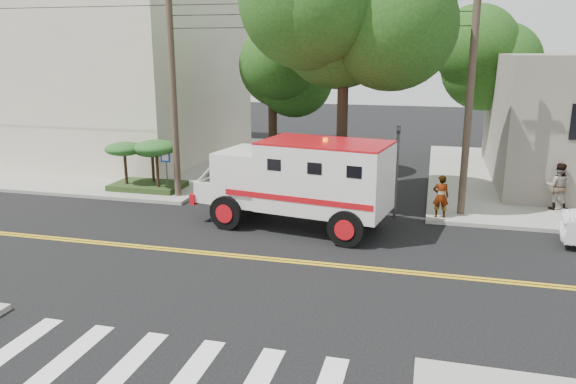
# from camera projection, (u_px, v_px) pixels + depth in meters

# --- Properties ---
(ground) EXTENTS (100.00, 100.00, 0.00)m
(ground) POSITION_uv_depth(u_px,v_px,m) (259.00, 258.00, 17.67)
(ground) COLOR black
(ground) RESTS_ON ground
(sidewalk_nw) EXTENTS (17.00, 17.00, 0.15)m
(sidewalk_nw) POSITION_uv_depth(u_px,v_px,m) (112.00, 157.00, 33.60)
(sidewalk_nw) COLOR gray
(sidewalk_nw) RESTS_ON ground
(building_left) EXTENTS (16.00, 14.00, 10.00)m
(building_left) POSITION_uv_depth(u_px,v_px,m) (90.00, 69.00, 34.23)
(building_left) COLOR beige
(building_left) RESTS_ON sidewalk_nw
(utility_pole_left) EXTENTS (0.28, 0.28, 9.00)m
(utility_pole_left) POSITION_uv_depth(u_px,v_px,m) (173.00, 95.00, 23.54)
(utility_pole_left) COLOR #382D23
(utility_pole_left) RESTS_ON ground
(utility_pole_right) EXTENTS (0.28, 0.28, 9.00)m
(utility_pole_right) POSITION_uv_depth(u_px,v_px,m) (469.00, 101.00, 20.82)
(utility_pole_right) COLOR #382D23
(utility_pole_right) RESTS_ON ground
(tree_main) EXTENTS (6.08, 5.70, 9.85)m
(tree_main) POSITION_uv_depth(u_px,v_px,m) (355.00, 27.00, 21.22)
(tree_main) COLOR black
(tree_main) RESTS_ON ground
(tree_left) EXTENTS (4.48, 4.20, 7.70)m
(tree_left) POSITION_uv_depth(u_px,v_px,m) (277.00, 62.00, 27.94)
(tree_left) COLOR black
(tree_left) RESTS_ON ground
(tree_right) EXTENTS (4.80, 4.50, 8.20)m
(tree_right) POSITION_uv_depth(u_px,v_px,m) (514.00, 55.00, 28.77)
(tree_right) COLOR black
(tree_right) RESTS_ON ground
(traffic_signal) EXTENTS (0.15, 0.18, 3.60)m
(traffic_signal) POSITION_uv_depth(u_px,v_px,m) (397.00, 161.00, 21.44)
(traffic_signal) COLOR #3F3F42
(traffic_signal) RESTS_ON ground
(accessibility_sign) EXTENTS (0.45, 0.10, 2.02)m
(accessibility_sign) POSITION_uv_depth(u_px,v_px,m) (166.00, 167.00, 24.63)
(accessibility_sign) COLOR #3F3F42
(accessibility_sign) RESTS_ON ground
(palm_planter) EXTENTS (3.52, 2.63, 2.36)m
(palm_planter) POSITION_uv_depth(u_px,v_px,m) (145.00, 157.00, 25.29)
(palm_planter) COLOR #1E3314
(palm_planter) RESTS_ON sidewalk_nw
(armored_truck) EXTENTS (7.49, 3.84, 3.26)m
(armored_truck) POSITION_uv_depth(u_px,v_px,m) (301.00, 178.00, 20.26)
(armored_truck) COLOR silver
(armored_truck) RESTS_ON ground
(pedestrian_a) EXTENTS (0.63, 0.45, 1.65)m
(pedestrian_a) POSITION_uv_depth(u_px,v_px,m) (441.00, 196.00, 21.24)
(pedestrian_a) COLOR gray
(pedestrian_a) RESTS_ON sidewalk_ne
(pedestrian_b) EXTENTS (1.02, 0.84, 1.89)m
(pedestrian_b) POSITION_uv_depth(u_px,v_px,m) (558.00, 186.00, 22.26)
(pedestrian_b) COLOR gray
(pedestrian_b) RESTS_ON sidewalk_ne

